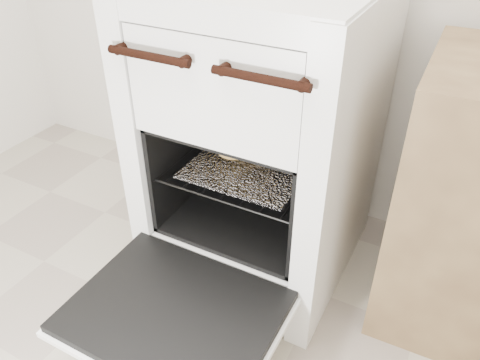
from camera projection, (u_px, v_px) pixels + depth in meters
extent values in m
cube|color=silver|center=(264.00, 138.00, 1.58)|extent=(0.66, 0.70, 1.01)
cylinder|color=black|center=(148.00, 56.00, 1.16)|extent=(0.24, 0.02, 0.02)
cylinder|color=black|center=(260.00, 78.00, 1.04)|extent=(0.24, 0.02, 0.02)
cube|color=black|center=(174.00, 311.00, 1.32)|extent=(0.57, 0.44, 0.03)
cube|color=silver|center=(175.00, 316.00, 1.33)|extent=(0.59, 0.46, 0.02)
cylinder|color=black|center=(192.00, 149.00, 1.64)|extent=(0.01, 0.46, 0.01)
cylinder|color=black|center=(320.00, 185.00, 1.46)|extent=(0.01, 0.46, 0.01)
cylinder|color=black|center=(219.00, 201.00, 1.39)|extent=(0.47, 0.01, 0.01)
cylinder|color=black|center=(279.00, 137.00, 1.71)|extent=(0.47, 0.01, 0.01)
cylinder|color=black|center=(202.00, 151.00, 1.63)|extent=(0.01, 0.44, 0.01)
cylinder|color=black|center=(218.00, 156.00, 1.60)|extent=(0.01, 0.44, 0.01)
cylinder|color=black|center=(235.00, 161.00, 1.58)|extent=(0.01, 0.44, 0.01)
cylinder|color=black|center=(252.00, 166.00, 1.55)|extent=(0.01, 0.44, 0.01)
cylinder|color=black|center=(270.00, 171.00, 1.52)|extent=(0.01, 0.44, 0.01)
cylinder|color=black|center=(289.00, 176.00, 1.50)|extent=(0.01, 0.44, 0.01)
cylinder|color=black|center=(308.00, 181.00, 1.47)|extent=(0.01, 0.44, 0.01)
cube|color=silver|center=(249.00, 167.00, 1.53)|extent=(0.37, 0.33, 0.01)
ellipsoid|color=tan|center=(234.00, 149.00, 1.57)|extent=(0.14, 0.14, 0.05)
ellipsoid|color=tan|center=(266.00, 153.00, 1.54)|extent=(0.16, 0.16, 0.05)
ellipsoid|color=tan|center=(245.00, 141.00, 1.62)|extent=(0.14, 0.14, 0.04)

